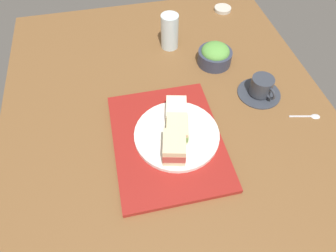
{
  "coord_description": "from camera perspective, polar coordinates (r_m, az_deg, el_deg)",
  "views": [
    {
      "loc": [
        49.11,
        -12.62,
        68.75
      ],
      "look_at": [
        1.28,
        -2.21,
        5.0
      ],
      "focal_mm": 31.7,
      "sensor_mm": 36.0,
      "label": 1
    }
  ],
  "objects": [
    {
      "name": "sandwich_plate",
      "position": [
        0.82,
        1.37,
        -1.71
      ],
      "size": [
        23.65,
        23.65,
        1.23
      ],
      "primitive_type": "cylinder",
      "color": "white",
      "rests_on": "serving_tray"
    },
    {
      "name": "drinking_glass",
      "position": [
        1.1,
        0.32,
        17.7
      ],
      "size": [
        6.19,
        6.19,
        12.53
      ],
      "primitive_type": "cylinder",
      "color": "silver",
      "rests_on": "ground_plane"
    },
    {
      "name": "salad_bowl",
      "position": [
        1.05,
        9.02,
        13.35
      ],
      "size": [
        11.57,
        11.57,
        7.44
      ],
      "color": "#33384C",
      "rests_on": "ground_plane"
    },
    {
      "name": "ground_plane",
      "position": [
        0.87,
        1.25,
        -1.72
      ],
      "size": [
        140.0,
        100.0,
        3.0
      ],
      "primitive_type": "cube",
      "color": "brown"
    },
    {
      "name": "sandwich_near",
      "position": [
        0.84,
        1.59,
        3.03
      ],
      "size": [
        9.11,
        7.47,
        4.29
      ],
      "color": "#EFE5C1",
      "rests_on": "sandwich_plate"
    },
    {
      "name": "serving_tray",
      "position": [
        0.83,
        -0.09,
        -2.78
      ],
      "size": [
        38.24,
        29.71,
        1.49
      ],
      "primitive_type": "cube",
      "color": "maroon",
      "rests_on": "ground_plane"
    },
    {
      "name": "sandwich_far",
      "position": [
        0.75,
        1.21,
        -4.13
      ],
      "size": [
        8.78,
        7.44,
        6.16
      ],
      "color": "beige",
      "rests_on": "sandwich_plate"
    },
    {
      "name": "sandwich_middle",
      "position": [
        0.8,
        1.4,
        -0.51
      ],
      "size": [
        9.11,
        7.68,
        4.49
      ],
      "color": "beige",
      "rests_on": "sandwich_plate"
    },
    {
      "name": "teaspoon",
      "position": [
        0.99,
        25.91,
        1.77
      ],
      "size": [
        3.17,
        9.38,
        0.8
      ],
      "color": "silver",
      "rests_on": "ground_plane"
    },
    {
      "name": "coffee_cup",
      "position": [
        0.98,
        17.43,
        6.99
      ],
      "size": [
        13.59,
        13.59,
        6.42
      ],
      "color": "#333842",
      "rests_on": "ground_plane"
    },
    {
      "name": "small_sauce_dish",
      "position": [
        1.35,
        10.47,
        21.26
      ],
      "size": [
        6.91,
        6.91,
        1.33
      ],
      "primitive_type": "cylinder",
      "color": "beige",
      "rests_on": "ground_plane"
    }
  ]
}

